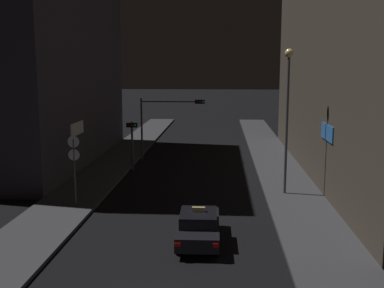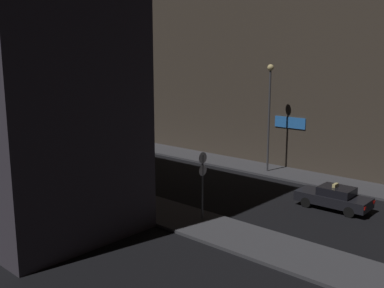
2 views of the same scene
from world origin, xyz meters
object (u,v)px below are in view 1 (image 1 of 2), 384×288
Objects in this scene: traffic_light_left_kerb at (132,136)px; traffic_light_overhead at (167,115)px; sign_pole_left at (74,163)px; taxi at (199,226)px; street_lamp_near_block at (288,98)px.

traffic_light_overhead is at bearing 63.65° from traffic_light_left_kerb.
traffic_light_overhead is 14.15m from sign_pole_left.
taxi is 0.53× the size of street_lamp_near_block.
street_lamp_near_block is at bearing -30.90° from traffic_light_left_kerb.
street_lamp_near_block reaches higher than taxi.
taxi is 10.52m from street_lamp_near_block.
taxi is at bearing -121.52° from street_lamp_near_block.
traffic_light_overhead is 1.44× the size of traffic_light_left_kerb.
taxi is 0.84× the size of traffic_light_overhead.
traffic_light_overhead reaches higher than sign_pole_left.
sign_pole_left is at bearing 146.37° from taxi.
traffic_light_left_kerb is 12.56m from street_lamp_near_block.
sign_pole_left is at bearing -104.16° from traffic_light_overhead.
traffic_light_left_kerb is (-5.62, 14.05, 1.90)m from taxi.
traffic_light_left_kerb reaches higher than taxi.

